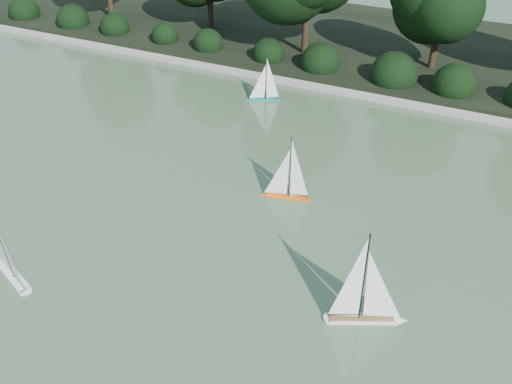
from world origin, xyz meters
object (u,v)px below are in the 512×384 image
sailboat_white_b (370,307)px  sailboat_orange (283,188)px  sailboat_teal (262,93)px  sailboat_white_a (8,263)px

sailboat_white_b → sailboat_orange: (-2.67, 2.66, -0.05)m
sailboat_white_b → sailboat_teal: bearing=126.8°
sailboat_teal → sailboat_white_a: bearing=-96.1°
sailboat_white_a → sailboat_white_b: (6.07, 1.71, 0.01)m
sailboat_white_a → sailboat_teal: bearing=83.9°
sailboat_white_a → sailboat_teal: size_ratio=1.29×
sailboat_white_a → sailboat_orange: (3.41, 4.37, -0.04)m
sailboat_white_a → sailboat_white_b: bearing=15.7°
sailboat_white_a → sailboat_white_b: sailboat_white_b is taller
sailboat_white_a → sailboat_white_b: size_ratio=0.93×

